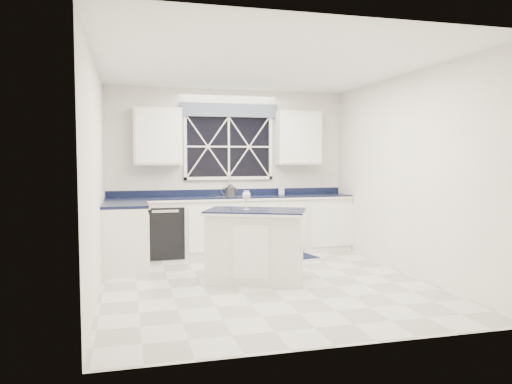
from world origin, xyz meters
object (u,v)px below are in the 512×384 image
object	(u,v)px
wine_glass	(246,196)
island	(256,245)
faucet	(230,186)
soap_bottle	(281,189)
dishwasher	(164,231)
kettle	(230,190)

from	to	relation	value
wine_glass	island	bearing A→B (deg)	-19.21
faucet	island	xyz separation A→B (m)	(-0.09, -2.05, -0.64)
faucet	soap_bottle	world-z (taller)	faucet
faucet	island	size ratio (longest dim) A/B	0.21
dishwasher	kettle	distance (m)	1.24
wine_glass	soap_bottle	bearing A→B (deg)	61.14
island	kettle	world-z (taller)	kettle
kettle	faucet	bearing A→B (deg)	94.08
dishwasher	faucet	distance (m)	1.31
wine_glass	soap_bottle	size ratio (longest dim) A/B	1.24
kettle	island	bearing A→B (deg)	-79.44
faucet	kettle	size ratio (longest dim) A/B	1.05
dishwasher	island	xyz separation A→B (m)	(1.01, -1.86, 0.05)
island	soap_bottle	bearing A→B (deg)	87.65
island	wine_glass	world-z (taller)	wine_glass
island	wine_glass	size ratio (longest dim) A/B	5.84
island	soap_bottle	world-z (taller)	soap_bottle
dishwasher	faucet	size ratio (longest dim) A/B	2.72
island	soap_bottle	xyz separation A→B (m)	(0.97, 2.01, 0.58)
dishwasher	wine_glass	distance (m)	2.14
faucet	kettle	world-z (taller)	faucet
island	kettle	bearing A→B (deg)	111.74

